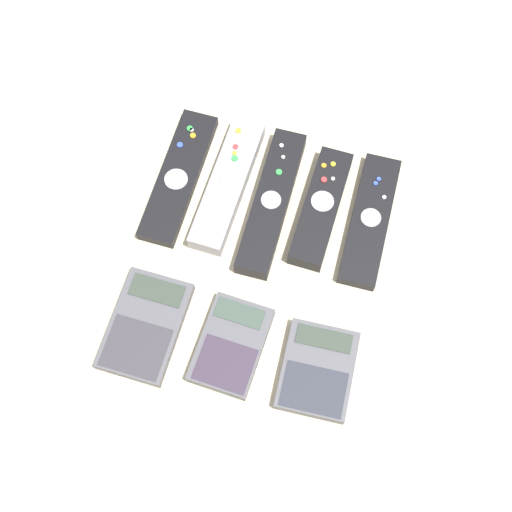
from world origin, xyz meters
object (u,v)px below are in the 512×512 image
(remote_3, at_px, (321,208))
(calculator_2, at_px, (317,370))
(remote_0, at_px, (179,177))
(remote_2, at_px, (272,202))
(remote_4, at_px, (370,220))
(calculator_1, at_px, (231,345))
(remote_1, at_px, (227,185))
(calculator_0, at_px, (145,326))

(remote_3, height_order, calculator_2, remote_3)
(remote_0, xyz_separation_m, remote_2, (0.13, -0.01, 0.00))
(remote_4, distance_m, calculator_1, 0.25)
(remote_3, bearing_deg, calculator_1, -104.99)
(remote_2, relative_size, calculator_2, 1.85)
(calculator_2, bearing_deg, remote_4, 82.36)
(remote_2, relative_size, remote_3, 1.24)
(remote_0, xyz_separation_m, remote_3, (0.20, 0.00, 0.00))
(remote_1, height_order, remote_4, remote_1)
(remote_4, xyz_separation_m, calculator_2, (-0.02, -0.21, 0.00))
(remote_1, xyz_separation_m, remote_3, (0.13, -0.00, 0.00))
(calculator_0, bearing_deg, remote_1, 79.62)
(remote_4, distance_m, calculator_2, 0.22)
(calculator_1, bearing_deg, remote_3, 76.49)
(remote_3, bearing_deg, calculator_2, -75.87)
(remote_3, bearing_deg, remote_4, 2.92)
(calculator_2, bearing_deg, remote_0, 137.03)
(remote_0, distance_m, calculator_0, 0.21)
(remote_2, distance_m, calculator_2, 0.23)
(remote_1, relative_size, remote_3, 1.15)
(remote_0, relative_size, remote_1, 1.02)
(remote_3, xyz_separation_m, calculator_2, (0.04, -0.21, -0.00))
(calculator_1, height_order, calculator_2, same)
(calculator_0, height_order, calculator_1, calculator_1)
(remote_3, distance_m, remote_4, 0.07)
(calculator_0, xyz_separation_m, calculator_1, (0.11, 0.00, 0.00))
(remote_3, bearing_deg, remote_1, -178.04)
(calculator_1, relative_size, calculator_2, 1.06)
(remote_2, relative_size, calculator_1, 1.74)
(calculator_2, bearing_deg, calculator_1, 176.56)
(calculator_0, distance_m, calculator_2, 0.22)
(remote_1, distance_m, remote_4, 0.20)
(remote_1, relative_size, calculator_2, 1.72)
(calculator_2, bearing_deg, remote_3, 100.04)
(remote_1, height_order, calculator_2, remote_1)
(remote_2, bearing_deg, calculator_0, -117.97)
(remote_3, xyz_separation_m, calculator_1, (-0.07, -0.21, -0.00))
(remote_0, relative_size, remote_2, 0.95)
(remote_1, relative_size, remote_4, 1.04)
(remote_1, distance_m, remote_3, 0.13)
(calculator_0, relative_size, calculator_1, 1.13)
(remote_3, bearing_deg, calculator_0, -127.08)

